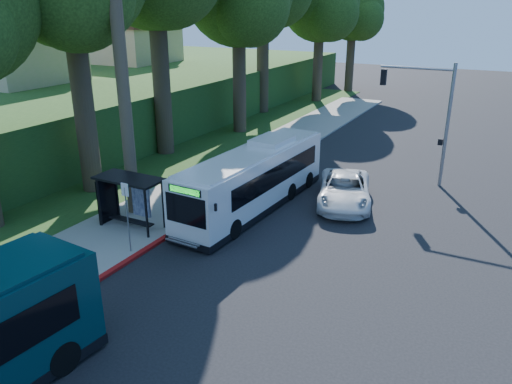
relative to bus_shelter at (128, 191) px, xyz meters
The scene contains 12 objects.
ground 8.00m from the bus_shelter, 21.51° to the left, with size 140.00×140.00×0.00m, color black.
sidewalk 3.35m from the bus_shelter, 90.90° to the left, with size 4.50×70.00×0.12m, color gray.
red_curb 3.07m from the bus_shelter, 26.83° to the right, with size 0.25×30.00×0.13m, color #A01211.
grass_verge 9.90m from the bus_shelter, 126.16° to the left, with size 8.00×70.00×0.06m, color #234719.
bus_shelter is the anchor object (origin of this frame).
stop_sign_pole 2.85m from the bus_shelter, 49.08° to the right, with size 0.35×0.06×3.17m.
traffic_signal_pole 17.15m from the bus_shelter, 49.36° to the left, with size 4.10×0.30×7.00m.
hillside_backdrop 26.18m from the bus_shelter, 136.68° to the left, with size 24.00×60.00×8.80m.
tree_4 35.97m from the bus_shelter, 96.78° to the left, with size 8.40×8.00×14.14m.
tree_5 43.55m from the bus_shelter, 94.21° to the left, with size 7.35×7.00×12.86m.
white_bus 6.39m from the bus_shelter, 50.33° to the left, with size 2.94×11.29×3.34m.
pickup 11.05m from the bus_shelter, 43.19° to the left, with size 2.62×5.69×1.58m, color silver.
Camera 1 is at (8.13, -19.22, 9.94)m, focal length 35.00 mm.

